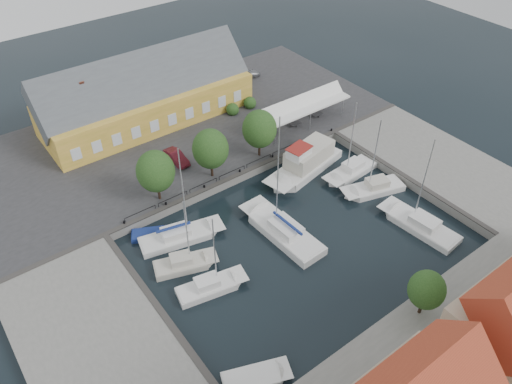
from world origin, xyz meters
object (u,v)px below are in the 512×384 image
(center_sailboat, at_px, (283,232))
(east_boat_b, at_px, (374,189))
(car_red, at_px, (177,157))
(east_boat_c, at_px, (420,226))
(car_silver, at_px, (246,74))
(west_boat_c, at_px, (210,288))
(trawler, at_px, (306,164))
(west_boat_b, at_px, (184,265))
(east_boat_a, at_px, (351,172))
(launch_nw, at_px, (152,235))
(west_boat_a, at_px, (180,237))
(warehouse, at_px, (141,97))
(launch_sw, at_px, (255,379))
(tent_canopy, at_px, (302,106))

(center_sailboat, relative_size, east_boat_b, 1.39)
(car_red, relative_size, east_boat_c, 0.35)
(car_silver, relative_size, west_boat_c, 0.47)
(trawler, height_order, west_boat_b, west_boat_b)
(east_boat_a, xyz_separation_m, launch_nw, (-24.57, 4.97, -0.17))
(east_boat_c, bearing_deg, trawler, 101.66)
(car_red, bearing_deg, east_boat_c, -59.75)
(car_red, bearing_deg, trawler, -39.96)
(trawler, relative_size, west_boat_c, 1.28)
(east_boat_c, distance_m, launch_nw, 28.78)
(west_boat_a, bearing_deg, launch_nw, 133.92)
(west_boat_b, bearing_deg, center_sailboat, -12.13)
(car_silver, relative_size, east_boat_c, 0.39)
(warehouse, relative_size, east_boat_a, 2.64)
(east_boat_c, xyz_separation_m, launch_sw, (-24.74, -3.52, -0.17))
(launch_sw, bearing_deg, east_boat_b, 23.02)
(east_boat_a, bearing_deg, west_boat_c, -168.28)
(center_sailboat, xyz_separation_m, west_boat_c, (-10.18, -1.66, -0.10))
(west_boat_c, bearing_deg, tent_canopy, 32.70)
(car_silver, xyz_separation_m, launch_nw, (-27.96, -21.54, -1.68))
(west_boat_c, bearing_deg, east_boat_c, -15.72)
(east_boat_a, relative_size, launch_sw, 1.80)
(east_boat_a, relative_size, east_boat_c, 0.93)
(warehouse, distance_m, trawler, 24.15)
(trawler, distance_m, west_boat_b, 20.65)
(car_silver, height_order, east_boat_c, east_boat_c)
(west_boat_c, height_order, launch_sw, west_boat_c)
(car_silver, height_order, west_boat_b, west_boat_b)
(east_boat_b, bearing_deg, west_boat_b, 172.63)
(car_red, distance_m, west_boat_c, 19.94)
(east_boat_a, relative_size, west_boat_c, 1.14)
(warehouse, height_order, east_boat_a, warehouse)
(west_boat_c, bearing_deg, car_silver, 49.43)
(center_sailboat, height_order, east_boat_a, center_sailboat)
(car_red, bearing_deg, west_boat_a, -120.47)
(warehouse, height_order, west_boat_b, warehouse)
(west_boat_a, height_order, launch_nw, west_boat_a)
(west_boat_a, bearing_deg, east_boat_b, -16.77)
(center_sailboat, distance_m, east_boat_b, 13.15)
(west_boat_b, distance_m, launch_nw, 5.91)
(trawler, height_order, east_boat_b, east_boat_b)
(west_boat_b, bearing_deg, car_red, 62.43)
(east_boat_c, distance_m, west_boat_a, 25.72)
(tent_canopy, relative_size, center_sailboat, 0.96)
(car_silver, bearing_deg, launch_sw, 152.25)
(tent_canopy, xyz_separation_m, trawler, (-5.50, -7.32, -2.67))
(launch_sw, xyz_separation_m, launch_nw, (0.97, 19.74, -0.00))
(east_boat_a, relative_size, east_boat_b, 1.03)
(car_silver, bearing_deg, east_boat_c, -179.06)
(center_sailboat, height_order, east_boat_c, center_sailboat)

